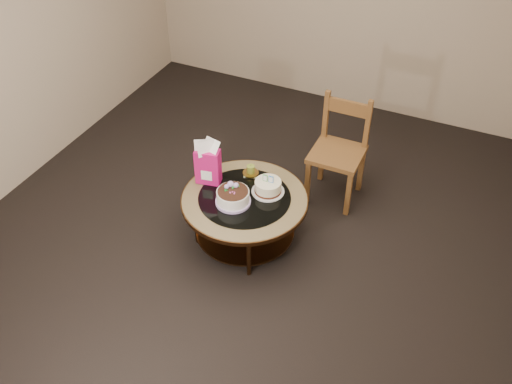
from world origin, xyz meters
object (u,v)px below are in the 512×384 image
at_px(cream_cake, 268,187).
at_px(dining_chair, 339,150).
at_px(gift_bag, 208,162).
at_px(coffee_table, 245,205).
at_px(decorated_cake, 233,197).

xyz_separation_m(cream_cake, dining_chair, (0.34, 0.75, -0.03)).
bearing_deg(gift_bag, dining_chair, 32.86).
xyz_separation_m(coffee_table, gift_bag, (-0.35, 0.06, 0.28)).
distance_m(cream_cake, gift_bag, 0.52).
bearing_deg(gift_bag, cream_cake, -2.83).
xyz_separation_m(decorated_cake, dining_chair, (0.54, 0.98, -0.03)).
distance_m(coffee_table, decorated_cake, 0.17).
xyz_separation_m(coffee_table, dining_chair, (0.49, 0.89, 0.10)).
distance_m(decorated_cake, cream_cake, 0.30).
distance_m(decorated_cake, gift_bag, 0.37).
distance_m(gift_bag, dining_chair, 1.19).
bearing_deg(coffee_table, gift_bag, 170.21).
relative_size(coffee_table, dining_chair, 1.07).
relative_size(cream_cake, gift_bag, 0.67).
xyz_separation_m(coffee_table, cream_cake, (0.14, 0.14, 0.13)).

